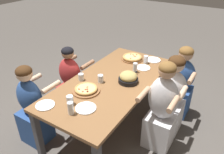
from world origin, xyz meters
name	(u,v)px	position (x,y,z in m)	size (l,w,h in m)	color
ground_plane	(112,124)	(0.00, 0.00, 0.00)	(18.00, 18.00, 0.00)	#514C47
dining_table	(112,85)	(0.00, 0.00, 0.68)	(2.03, 0.97, 0.76)	brown
pizza_board_main	(86,89)	(-0.38, 0.13, 0.78)	(0.34, 0.34, 0.05)	brown
pizza_board_second	(132,58)	(0.70, 0.07, 0.79)	(0.33, 0.33, 0.06)	brown
skillet_bowl	(128,78)	(0.07, -0.20, 0.82)	(0.37, 0.26, 0.15)	black
empty_plate_a	(86,108)	(-0.65, -0.07, 0.76)	(0.23, 0.23, 0.02)	white
empty_plate_b	(45,105)	(-0.85, 0.33, 0.76)	(0.21, 0.21, 0.02)	white
empty_plate_c	(143,68)	(0.53, -0.20, 0.76)	(0.21, 0.21, 0.02)	white
empty_plate_d	(153,60)	(0.85, -0.22, 0.76)	(0.23, 0.23, 0.02)	white
cocktail_glass_blue	(81,77)	(-0.21, 0.35, 0.80)	(0.07, 0.07, 0.11)	silver
drinking_glass_a	(70,101)	(-0.68, 0.12, 0.80)	(0.08, 0.08, 0.11)	silver
drinking_glass_b	(146,60)	(0.70, -0.16, 0.81)	(0.07, 0.07, 0.12)	silver
drinking_glass_c	(101,79)	(-0.12, 0.10, 0.80)	(0.07, 0.07, 0.10)	silver
drinking_glass_d	(70,109)	(-0.80, 0.00, 0.82)	(0.06, 0.06, 0.14)	silver
drinking_glass_e	(135,68)	(0.36, -0.15, 0.82)	(0.06, 0.06, 0.14)	silver
diner_near_midright	(171,98)	(0.35, -0.70, 0.53)	(0.51, 0.40, 1.14)	silver
diner_near_center	(161,111)	(0.00, -0.70, 0.55)	(0.51, 0.40, 1.20)	silver
diner_far_left	(33,109)	(-0.76, 0.70, 0.50)	(0.51, 0.40, 1.11)	#2D5193
diner_near_right	(180,84)	(0.79, -0.70, 0.51)	(0.51, 0.40, 1.11)	#2D5193
diner_far_center	(71,84)	(-0.03, 0.70, 0.49)	(0.51, 0.40, 1.08)	#B22D2D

